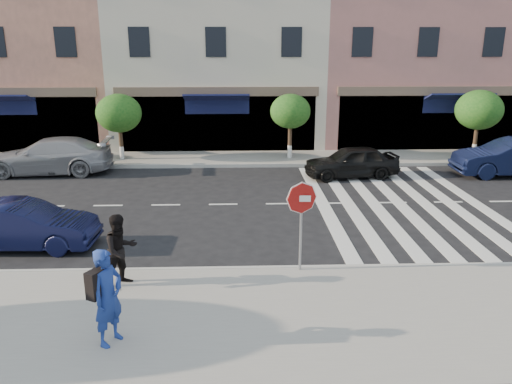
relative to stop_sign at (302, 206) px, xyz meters
name	(u,v)px	position (x,y,z in m)	size (l,w,h in m)	color
ground	(219,249)	(-2.02, 1.67, -1.77)	(120.00, 120.00, 0.00)	black
sidewalk_near	(212,319)	(-2.02, -2.08, -1.69)	(60.00, 4.50, 0.15)	gray
sidewalk_far	(227,159)	(-2.02, 12.67, -1.69)	(60.00, 3.00, 0.15)	gray
building_west_mid	(29,14)	(-13.02, 18.67, 5.23)	(10.00, 9.00, 14.00)	tan
building_centre	(219,42)	(-2.52, 18.67, 3.73)	(11.00, 9.00, 11.00)	beige
building_east_mid	(429,24)	(9.48, 18.67, 4.73)	(13.00, 9.00, 13.00)	#AE6C67
street_tree_wb	(119,113)	(-7.02, 12.47, 0.54)	(2.10, 2.10, 3.06)	#473323
street_tree_c	(290,112)	(0.98, 12.47, 0.59)	(1.90, 1.90, 3.04)	#473323
street_tree_ea	(479,110)	(9.98, 12.47, 0.62)	(2.20, 2.20, 3.19)	#473323
stop_sign	(302,206)	(0.00, 0.00, 0.00)	(0.78, 0.12, 2.20)	gray
photographer	(108,297)	(-3.80, -2.93, -0.71)	(0.66, 0.43, 1.81)	navy
walker	(121,250)	(-4.09, -0.63, -0.79)	(0.81, 0.63, 1.66)	black
car_near_mid	(23,225)	(-7.34, 1.97, -1.12)	(1.37, 3.94, 1.30)	black
car_far_left	(49,156)	(-9.63, 10.34, -1.00)	(2.15, 5.30, 1.54)	#949499
car_far_mid	(351,162)	(3.26, 9.27, -1.10)	(1.57, 3.91, 1.33)	black
car_far_right	(512,158)	(10.11, 9.27, -0.98)	(1.67, 4.78, 1.58)	black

